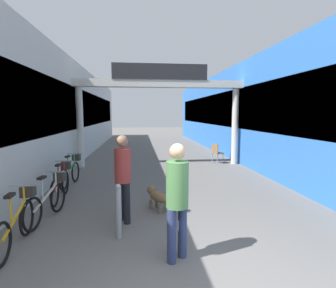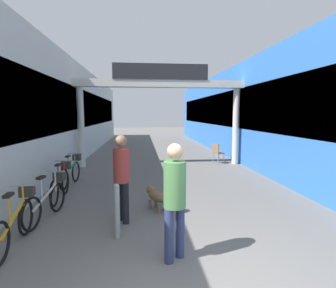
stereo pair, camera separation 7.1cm
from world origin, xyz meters
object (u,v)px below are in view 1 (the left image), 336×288
bicycle_green_farthest (71,171)px  bollard_post_metal (119,211)px  dog_on_leash (157,196)px  bicycle_red_third (61,183)px  pedestrian_companion (177,194)px  cafe_chair_wood_nearer (217,152)px  bicycle_silver_second (49,199)px  pedestrian_with_dog (123,172)px  bicycle_orange_nearest (18,221)px

bicycle_green_farthest → bollard_post_metal: bearing=-65.0°
dog_on_leash → bicycle_red_third: size_ratio=0.45×
pedestrian_companion → bicycle_red_third: pedestrian_companion is taller
bicycle_green_farthest → cafe_chair_wood_nearer: 6.39m
bicycle_silver_second → cafe_chair_wood_nearer: bicycle_silver_second is taller
bollard_post_metal → cafe_chair_wood_nearer: size_ratio=1.14×
pedestrian_companion → cafe_chair_wood_nearer: 8.18m
pedestrian_with_dog → bicycle_red_third: size_ratio=1.08×
bicycle_silver_second → bicycle_green_farthest: 2.71m
bicycle_silver_second → bicycle_green_farthest: same height
bicycle_orange_nearest → pedestrian_companion: bearing=-15.6°
pedestrian_companion → bicycle_silver_second: 3.21m
bicycle_red_third → bicycle_green_farthest: same height
dog_on_leash → bicycle_green_farthest: bearing=136.2°
bicycle_orange_nearest → bicycle_green_farthest: same height
bicycle_orange_nearest → bollard_post_metal: bearing=2.3°
bicycle_green_farthest → cafe_chair_wood_nearer: bearing=28.2°
pedestrian_companion → bicycle_green_farthest: (-2.71, 4.61, -0.61)m
dog_on_leash → bicycle_green_farthest: (-2.55, 2.44, 0.10)m
pedestrian_companion → bicycle_orange_nearest: bearing=164.4°
bicycle_silver_second → cafe_chair_wood_nearer: 7.88m
bicycle_red_third → bollard_post_metal: size_ratio=1.67×
bicycle_red_third → cafe_chair_wood_nearer: (5.55, 4.38, 0.10)m
pedestrian_with_dog → bicycle_orange_nearest: bearing=-155.2°
bollard_post_metal → bicycle_green_farthest: bearing=115.0°
pedestrian_with_dog → bicycle_green_farthest: (-1.81, 3.06, -0.62)m
dog_on_leash → bicycle_green_farthest: 3.53m
bicycle_silver_second → bicycle_red_third: size_ratio=0.99×
dog_on_leash → bicycle_orange_nearest: (-2.47, -1.42, 0.10)m
pedestrian_with_dog → cafe_chair_wood_nearer: (3.82, 6.08, -0.51)m
bicycle_orange_nearest → bicycle_red_third: bearing=89.8°
bicycle_green_farthest → bollard_post_metal: size_ratio=1.66×
pedestrian_companion → cafe_chair_wood_nearer: (2.92, 7.62, -0.51)m
pedestrian_companion → bicycle_red_third: (-2.63, 3.24, -0.61)m
pedestrian_with_dog → bicycle_orange_nearest: size_ratio=1.08×
dog_on_leash → bicycle_green_farthest: bicycle_green_farthest is taller
bicycle_green_farthest → bicycle_red_third: bearing=-86.3°
pedestrian_companion → bicycle_red_third: 4.22m
dog_on_leash → cafe_chair_wood_nearer: (3.08, 5.46, 0.20)m
bicycle_silver_second → bicycle_red_third: same height
pedestrian_with_dog → bicycle_silver_second: (-1.61, 0.36, -0.62)m
bicycle_orange_nearest → bicycle_silver_second: same height
bicycle_red_third → dog_on_leash: bearing=-23.7°
pedestrian_with_dog → bicycle_red_third: (-1.73, 1.70, -0.62)m
pedestrian_companion → bicycle_red_third: bearing=129.0°
pedestrian_companion → dog_on_leash: pedestrian_companion is taller
pedestrian_companion → cafe_chair_wood_nearer: bearing=69.0°
bollard_post_metal → pedestrian_with_dog: bearing=86.8°
bicycle_green_farthest → bollard_post_metal: 4.19m
dog_on_leash → bicycle_red_third: bicycle_red_third is taller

